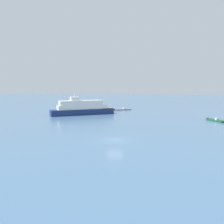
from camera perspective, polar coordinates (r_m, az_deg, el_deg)
ground_plane at (r=38.25m, az=0.66°, el=-6.76°), size 400.00×400.00×0.00m
white_riverboat at (r=71.03m, az=-7.22°, el=0.85°), size 18.46×11.90×6.77m
small_motorboat at (r=62.86m, az=23.74°, el=-1.88°), size 3.55×5.07×0.90m
fishing_skiff at (r=83.83m, az=2.59°, el=0.61°), size 6.14×3.76×0.86m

